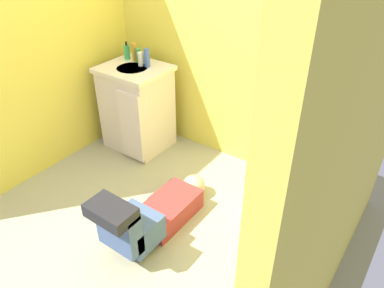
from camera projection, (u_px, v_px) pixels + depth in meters
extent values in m
cube|color=#9C997D|center=(156.00, 218.00, 2.90)|extent=(2.96, 3.14, 0.04)
cube|color=#E0CD48|center=(237.00, 29.00, 2.99)|extent=(2.62, 0.08, 2.40)
cube|color=#E0CD48|center=(22.00, 35.00, 2.85)|extent=(0.08, 2.14, 2.40)
cube|color=#E0CD48|center=(363.00, 135.00, 1.62)|extent=(0.08, 2.14, 2.40)
cube|color=silver|center=(302.00, 189.00, 2.87)|extent=(0.22, 0.30, 0.38)
cylinder|color=silver|center=(303.00, 174.00, 2.72)|extent=(0.35, 0.35, 0.08)
cube|color=silver|center=(316.00, 143.00, 2.76)|extent=(0.34, 0.17, 0.34)
cube|color=silver|center=(321.00, 121.00, 2.66)|extent=(0.36, 0.19, 0.03)
cube|color=silver|center=(137.00, 110.00, 3.56)|extent=(0.56, 0.48, 0.78)
cube|color=silver|center=(134.00, 69.00, 3.34)|extent=(0.60, 0.52, 0.04)
cylinder|color=silver|center=(132.00, 70.00, 3.33)|extent=(0.28, 0.28, 0.05)
cube|color=silver|center=(131.00, 127.00, 3.32)|extent=(0.26, 0.03, 0.66)
cylinder|color=silver|center=(144.00, 57.00, 3.40)|extent=(0.02, 0.02, 0.10)
cube|color=maroon|center=(169.00, 209.00, 2.83)|extent=(0.29, 0.52, 0.17)
sphere|color=tan|center=(194.00, 186.00, 3.05)|extent=(0.19, 0.19, 0.19)
cube|color=#3E547F|center=(136.00, 229.00, 2.53)|extent=(0.31, 0.28, 0.20)
cube|color=#3E547F|center=(119.00, 228.00, 2.37)|extent=(0.31, 0.12, 0.32)
cube|color=black|center=(111.00, 212.00, 2.25)|extent=(0.31, 0.19, 0.09)
cylinder|color=maroon|center=(163.00, 191.00, 3.05)|extent=(0.08, 0.30, 0.08)
cube|color=silver|center=(316.00, 112.00, 2.65)|extent=(0.22, 0.11, 0.10)
cube|color=#26262D|center=(338.00, 117.00, 2.57)|extent=(0.12, 0.09, 0.11)
cylinder|color=#36A15C|center=(127.00, 52.00, 3.47)|extent=(0.06, 0.06, 0.13)
cylinder|color=black|center=(126.00, 44.00, 3.42)|extent=(0.02, 0.02, 0.04)
cylinder|color=#C68A2B|center=(134.00, 52.00, 3.41)|extent=(0.04, 0.04, 0.17)
cylinder|color=#48974A|center=(139.00, 55.00, 3.40)|extent=(0.05, 0.05, 0.13)
cylinder|color=white|center=(140.00, 59.00, 3.32)|extent=(0.05, 0.05, 0.13)
cylinder|color=#4060B7|center=(147.00, 58.00, 3.29)|extent=(0.05, 0.05, 0.17)
cylinder|color=white|center=(249.00, 203.00, 2.87)|extent=(0.11, 0.11, 0.20)
cylinder|color=white|center=(283.00, 283.00, 2.32)|extent=(0.11, 0.11, 0.10)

